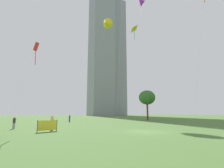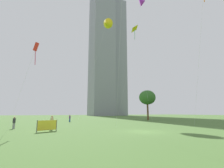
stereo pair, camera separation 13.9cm
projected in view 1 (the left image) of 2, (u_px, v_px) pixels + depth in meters
ground at (143, 132)px, 18.60m from camera, size 280.00×280.00×0.00m
person_standing_0 at (52, 121)px, 20.79m from camera, size 0.38×0.38×1.71m
person_standing_1 at (14, 122)px, 21.86m from camera, size 0.35×0.35×1.56m
person_standing_2 at (70, 118)px, 37.97m from camera, size 0.35×0.35×1.58m
kite_flying_0 at (36, 48)px, 23.02m from camera, size 2.81×0.78×11.62m
kite_flying_1 at (134, 30)px, 52.45m from camera, size 1.92×8.31×28.55m
kite_flying_2 at (142, 2)px, 43.47m from camera, size 5.50×8.06×31.50m
kite_flying_3 at (107, 23)px, 48.59m from camera, size 8.51×6.07×29.32m
park_tree_1 at (147, 98)px, 47.87m from camera, size 4.62×4.62×8.35m
distant_highrise_0 at (101, 42)px, 125.89m from camera, size 16.55×21.51×108.10m
distant_highrise_1 at (112, 57)px, 134.44m from camera, size 16.45×18.78×91.87m
event_banner at (48, 125)px, 18.65m from camera, size 2.17×0.88×1.28m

